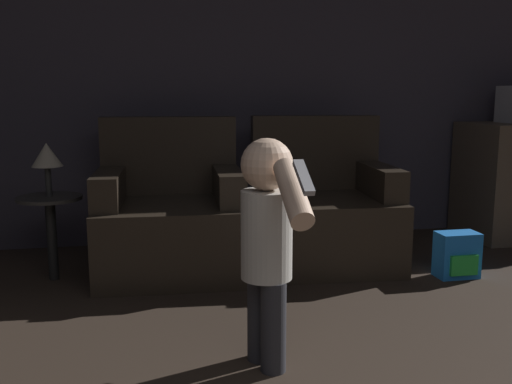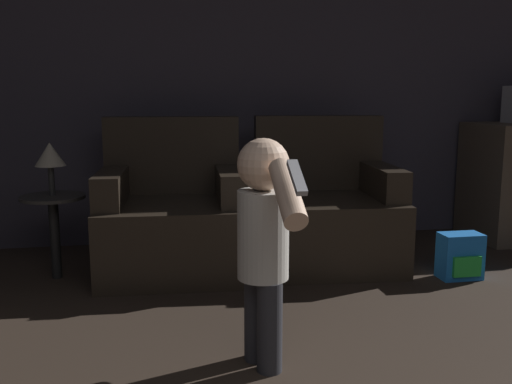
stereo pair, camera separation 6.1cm
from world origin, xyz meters
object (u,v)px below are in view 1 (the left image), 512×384
Objects in this scene: lamp at (47,156)px; person_toddler at (267,235)px; toy_backpack at (457,255)px; armchair_right at (322,212)px; armchair_left at (170,219)px.

person_toddler is at bearing -52.67° from lamp.
person_toddler is 1.72m from lamp.
person_toddler is 2.97× the size of lamp.
lamp is at bearing 20.08° from person_toddler.
person_toddler is at bearing -146.99° from toy_backpack.
armchair_right is 1.59m from person_toddler.
person_toddler is at bearing -74.18° from armchair_left.
person_toddler is (0.32, -1.41, 0.22)m from armchair_left.
lamp is (-0.71, -0.05, 0.42)m from armchair_left.
toy_backpack is 0.88× the size of lamp.
person_toddler reaches higher than lamp.
toy_backpack is at bearing -10.37° from lamp.
armchair_left and armchair_right have the same top height.
armchair_right is at bearing -43.36° from person_toddler.
armchair_right reaches higher than person_toddler.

